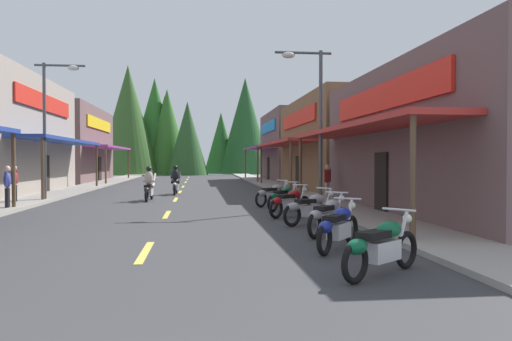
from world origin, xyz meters
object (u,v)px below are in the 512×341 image
at_px(motorcycle_parked_right_4, 290,202).
at_px(motorcycle_parked_right_3, 311,208).
at_px(streetlamp_left, 52,111).
at_px(rider_cruising_trailing, 175,182).
at_px(streetlamp_right, 312,105).
at_px(motorcycle_parked_right_6, 273,194).
at_px(pedestrian_waiting, 328,180).
at_px(rider_cruising_lead, 149,186).
at_px(motorcycle_parked_right_5, 284,197).
at_px(motorcycle_parked_right_1, 338,226).
at_px(pedestrian_browsing, 7,185).
at_px(motorcycle_parked_right_2, 328,215).
at_px(pedestrian_strolling, 14,182).
at_px(motorcycle_parked_right_0, 381,245).

bearing_deg(motorcycle_parked_right_4, motorcycle_parked_right_3, -125.10).
height_order(streetlamp_left, rider_cruising_trailing, streetlamp_left).
xyz_separation_m(streetlamp_right, motorcycle_parked_right_4, (-1.34, -2.72, -3.44)).
height_order(motorcycle_parked_right_6, pedestrian_waiting, pedestrian_waiting).
bearing_deg(pedestrian_waiting, rider_cruising_lead, -146.76).
bearing_deg(motorcycle_parked_right_5, motorcycle_parked_right_1, -139.21).
bearing_deg(motorcycle_parked_right_4, pedestrian_browsing, 120.65).
bearing_deg(rider_cruising_lead, motorcycle_parked_right_5, -129.31).
bearing_deg(motorcycle_parked_right_2, motorcycle_parked_right_1, -148.64).
xyz_separation_m(motorcycle_parked_right_4, rider_cruising_trailing, (-4.17, 10.93, 0.17)).
xyz_separation_m(pedestrian_waiting, pedestrian_strolling, (-13.24, 0.10, -0.02)).
height_order(motorcycle_parked_right_4, pedestrian_browsing, pedestrian_browsing).
height_order(streetlamp_left, pedestrian_waiting, streetlamp_left).
distance_m(streetlamp_right, motorcycle_parked_right_6, 3.83).
bearing_deg(rider_cruising_lead, motorcycle_parked_right_2, -150.53).
xyz_separation_m(motorcycle_parked_right_4, motorcycle_parked_right_6, (0.02, 3.76, 0.00)).
xyz_separation_m(motorcycle_parked_right_3, motorcycle_parked_right_4, (-0.24, 1.99, 0.00)).
bearing_deg(streetlamp_right, rider_cruising_trailing, 123.87).
bearing_deg(motorcycle_parked_right_2, streetlamp_left, 81.33).
bearing_deg(motorcycle_parked_right_6, motorcycle_parked_right_2, -128.30).
bearing_deg(motorcycle_parked_right_6, motorcycle_parked_right_4, -130.01).
bearing_deg(pedestrian_strolling, rider_cruising_trailing, 41.03).
relative_size(motorcycle_parked_right_4, pedestrian_strolling, 1.02).
distance_m(motorcycle_parked_right_3, pedestrian_waiting, 8.02).
relative_size(motorcycle_parked_right_5, motorcycle_parked_right_6, 0.96).
height_order(motorcycle_parked_right_4, motorcycle_parked_right_5, same).
height_order(streetlamp_right, rider_cruising_lead, streetlamp_right).
distance_m(rider_cruising_trailing, pedestrian_waiting, 8.72).
relative_size(motorcycle_parked_right_3, motorcycle_parked_right_6, 1.10).
bearing_deg(rider_cruising_trailing, streetlamp_left, 127.64).
bearing_deg(streetlamp_left, motorcycle_parked_right_5, -27.78).
xyz_separation_m(streetlamp_right, motorcycle_parked_right_0, (-1.41, -10.98, -3.44)).
height_order(motorcycle_parked_right_4, pedestrian_waiting, pedestrian_waiting).
xyz_separation_m(motorcycle_parked_right_0, pedestrian_browsing, (-9.77, 11.36, 0.46)).
distance_m(streetlamp_left, motorcycle_parked_right_0, 18.26).
height_order(motorcycle_parked_right_1, motorcycle_parked_right_2, same).
bearing_deg(motorcycle_parked_right_5, motorcycle_parked_right_4, -141.49).
height_order(rider_cruising_trailing, pedestrian_strolling, pedestrian_strolling).
distance_m(streetlamp_left, motorcycle_parked_right_5, 11.31).
height_order(motorcycle_parked_right_2, motorcycle_parked_right_6, same).
bearing_deg(motorcycle_parked_right_4, motorcycle_parked_right_5, 43.99).
bearing_deg(motorcycle_parked_right_2, pedestrian_waiting, 25.62).
bearing_deg(pedestrian_browsing, rider_cruising_lead, -150.54).
xyz_separation_m(motorcycle_parked_right_1, motorcycle_parked_right_5, (0.26, 8.02, 0.00)).
height_order(motorcycle_parked_right_0, pedestrian_browsing, pedestrian_browsing).
distance_m(motorcycle_parked_right_4, motorcycle_parked_right_5, 2.05).
xyz_separation_m(motorcycle_parked_right_4, pedestrian_waiting, (2.73, 5.61, 0.47)).
height_order(streetlamp_left, motorcycle_parked_right_0, streetlamp_left).
relative_size(motorcycle_parked_right_6, pedestrian_strolling, 1.05).
height_order(motorcycle_parked_right_0, motorcycle_parked_right_6, same).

